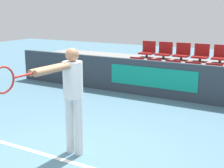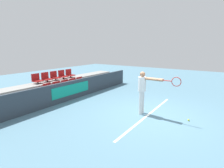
# 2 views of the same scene
# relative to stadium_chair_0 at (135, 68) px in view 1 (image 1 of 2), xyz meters

# --- Properties ---
(ground_plane) EXTENTS (30.00, 30.00, 0.00)m
(ground_plane) POSITION_rel_stadium_chair_0_xyz_m (1.07, -4.69, -0.59)
(ground_plane) COLOR slate
(court_baseline) EXTENTS (4.83, 0.08, 0.01)m
(court_baseline) POSITION_rel_stadium_chair_0_xyz_m (1.07, -4.56, -0.58)
(court_baseline) COLOR white
(court_baseline) RESTS_ON ground
(barrier_wall) EXTENTS (9.27, 0.14, 0.93)m
(barrier_wall) POSITION_rel_stadium_chair_0_xyz_m (1.07, -0.63, -0.12)
(barrier_wall) COLOR #2D3842
(barrier_wall) RESTS_ON ground
(bleacher_tier_front) EXTENTS (8.87, 0.87, 0.39)m
(bleacher_tier_front) POSITION_rel_stadium_chair_0_xyz_m (1.07, -0.11, -0.39)
(bleacher_tier_front) COLOR gray
(bleacher_tier_front) RESTS_ON ground
(bleacher_tier_middle) EXTENTS (8.87, 0.87, 0.78)m
(bleacher_tier_middle) POSITION_rel_stadium_chair_0_xyz_m (1.07, 0.76, -0.20)
(bleacher_tier_middle) COLOR gray
(bleacher_tier_middle) RESTS_ON ground
(stadium_chair_0) EXTENTS (0.42, 0.38, 0.48)m
(stadium_chair_0) POSITION_rel_stadium_chair_0_xyz_m (0.00, 0.00, 0.00)
(stadium_chair_0) COLOR #333333
(stadium_chair_0) RESTS_ON bleacher_tier_front
(stadium_chair_1) EXTENTS (0.42, 0.38, 0.48)m
(stadium_chair_1) POSITION_rel_stadium_chair_0_xyz_m (0.54, 0.00, 0.00)
(stadium_chair_1) COLOR #333333
(stadium_chair_1) RESTS_ON bleacher_tier_front
(stadium_chair_2) EXTENTS (0.42, 0.38, 0.48)m
(stadium_chair_2) POSITION_rel_stadium_chair_0_xyz_m (1.07, 0.00, 0.00)
(stadium_chair_2) COLOR #333333
(stadium_chair_2) RESTS_ON bleacher_tier_front
(stadium_chair_3) EXTENTS (0.42, 0.38, 0.48)m
(stadium_chair_3) POSITION_rel_stadium_chair_0_xyz_m (1.61, 0.00, 0.00)
(stadium_chair_3) COLOR #333333
(stadium_chair_3) RESTS_ON bleacher_tier_front
(stadium_chair_4) EXTENTS (0.42, 0.38, 0.48)m
(stadium_chair_4) POSITION_rel_stadium_chair_0_xyz_m (2.15, 0.00, 0.00)
(stadium_chair_4) COLOR #333333
(stadium_chair_4) RESTS_ON bleacher_tier_front
(stadium_chair_5) EXTENTS (0.42, 0.38, 0.48)m
(stadium_chair_5) POSITION_rel_stadium_chair_0_xyz_m (0.00, 0.87, 0.39)
(stadium_chair_5) COLOR #333333
(stadium_chair_5) RESTS_ON bleacher_tier_middle
(stadium_chair_6) EXTENTS (0.42, 0.38, 0.48)m
(stadium_chair_6) POSITION_rel_stadium_chair_0_xyz_m (0.54, 0.87, 0.39)
(stadium_chair_6) COLOR #333333
(stadium_chair_6) RESTS_ON bleacher_tier_middle
(stadium_chair_7) EXTENTS (0.42, 0.38, 0.48)m
(stadium_chair_7) POSITION_rel_stadium_chair_0_xyz_m (1.07, 0.87, 0.39)
(stadium_chair_7) COLOR #333333
(stadium_chair_7) RESTS_ON bleacher_tier_middle
(stadium_chair_8) EXTENTS (0.42, 0.38, 0.48)m
(stadium_chair_8) POSITION_rel_stadium_chair_0_xyz_m (1.61, 0.87, 0.39)
(stadium_chair_8) COLOR #333333
(stadium_chair_8) RESTS_ON bleacher_tier_middle
(stadium_chair_9) EXTENTS (0.42, 0.38, 0.48)m
(stadium_chair_9) POSITION_rel_stadium_chair_0_xyz_m (2.15, 0.87, 0.39)
(stadium_chair_9) COLOR #333333
(stadium_chair_9) RESTS_ON bleacher_tier_middle
(tennis_player) EXTENTS (0.30, 1.55, 1.64)m
(tennis_player) POSITION_rel_stadium_chair_0_xyz_m (1.01, -4.36, 0.43)
(tennis_player) COLOR silver
(tennis_player) RESTS_ON ground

